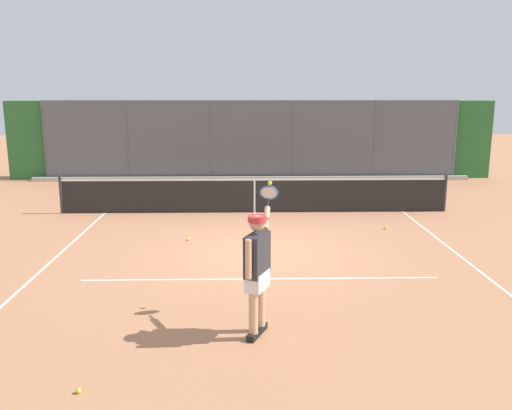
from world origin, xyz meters
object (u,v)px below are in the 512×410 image
(tennis_ball_near_net, at_px, (385,228))
(tennis_ball_near_baseline, at_px, (188,239))
(tennis_player, at_px, (257,265))
(tennis_ball_by_sideline, at_px, (78,391))

(tennis_ball_near_net, xyz_separation_m, tennis_ball_near_baseline, (4.81, 0.92, 0.00))
(tennis_player, height_order, tennis_ball_near_baseline, tennis_player)
(tennis_ball_by_sideline, bearing_deg, tennis_ball_near_baseline, -95.62)
(tennis_player, bearing_deg, tennis_ball_near_net, -5.90)
(tennis_player, distance_m, tennis_ball_near_net, 6.78)
(tennis_player, bearing_deg, tennis_ball_near_baseline, 40.69)
(tennis_ball_near_net, distance_m, tennis_ball_by_sideline, 9.10)
(tennis_ball_near_baseline, bearing_deg, tennis_ball_by_sideline, 84.38)
(tennis_player, distance_m, tennis_ball_near_baseline, 5.21)
(tennis_ball_near_net, relative_size, tennis_ball_near_baseline, 1.00)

